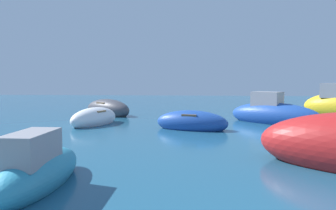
# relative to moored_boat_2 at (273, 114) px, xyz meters

# --- Properties ---
(moored_boat_2) EXTENTS (4.52, 4.04, 1.85)m
(moored_boat_2) POSITION_rel_moored_boat_2_xyz_m (0.00, 0.00, 0.00)
(moored_boat_2) COLOR #1E479E
(moored_boat_2) RESTS_ON ground
(moored_boat_4) EXTENTS (2.19, 3.24, 1.08)m
(moored_boat_4) POSITION_rel_moored_boat_2_xyz_m (-8.71, -1.32, -0.14)
(moored_boat_4) COLOR white
(moored_boat_4) RESTS_ON ground
(moored_boat_6) EXTENTS (3.81, 3.34, 1.28)m
(moored_boat_6) POSITION_rel_moored_boat_2_xyz_m (-9.22, 2.79, -0.08)
(moored_boat_6) COLOR #3F3F47
(moored_boat_6) RESTS_ON ground
(moored_boat_7) EXTENTS (3.38, 2.00, 1.07)m
(moored_boat_7) POSITION_rel_moored_boat_2_xyz_m (-4.05, -2.35, -0.14)
(moored_boat_7) COLOR #1E479E
(moored_boat_7) RESTS_ON ground
(moored_boat_9) EXTENTS (1.02, 3.05, 1.34)m
(moored_boat_9) POSITION_rel_moored_boat_2_xyz_m (-7.04, -9.87, -0.10)
(moored_boat_9) COLOR teal
(moored_boat_9) RESTS_ON ground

